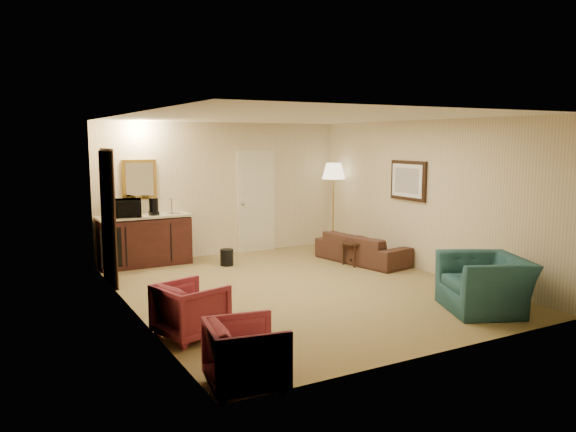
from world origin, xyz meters
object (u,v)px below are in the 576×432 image
at_px(wetbar_cabinet, 145,240).
at_px(rose_chair_near, 191,307).
at_px(rose_chair_far, 246,352).
at_px(teal_armchair, 485,274).
at_px(waste_bin, 227,257).
at_px(coffee_table, 359,253).
at_px(floor_lamp, 333,206).
at_px(microwave, 124,206).
at_px(sofa, 362,243).
at_px(coffee_maker, 154,207).

relative_size(wetbar_cabinet, rose_chair_near, 2.31).
bearing_deg(rose_chair_near, rose_chair_far, 164.46).
relative_size(teal_armchair, rose_chair_near, 1.59).
bearing_deg(wetbar_cabinet, waste_bin, -29.13).
relative_size(rose_chair_far, coffee_table, 0.93).
distance_m(floor_lamp, microwave, 4.22).
height_order(sofa, microwave, microwave).
distance_m(rose_chair_far, coffee_table, 5.42).
xyz_separation_m(sofa, rose_chair_far, (-4.10, -3.83, -0.01)).
relative_size(rose_chair_far, coffee_maker, 2.29).
xyz_separation_m(rose_chair_far, coffee_table, (3.95, 3.71, -0.14)).
distance_m(rose_chair_far, microwave, 5.51).
height_order(coffee_table, coffee_maker, coffee_maker).
distance_m(teal_armchair, rose_chair_near, 3.89).
distance_m(sofa, teal_armchair, 3.20).
bearing_deg(rose_chair_far, sofa, -37.26).
relative_size(sofa, floor_lamp, 1.02).
xyz_separation_m(rose_chair_far, microwave, (0.14, 5.45, 0.76)).
height_order(sofa, waste_bin, sofa).
relative_size(wetbar_cabinet, coffee_table, 2.16).
height_order(rose_chair_near, floor_lamp, floor_lamp).
height_order(teal_armchair, rose_chair_far, teal_armchair).
distance_m(floor_lamp, waste_bin, 2.70).
height_order(wetbar_cabinet, sofa, wetbar_cabinet).
bearing_deg(rose_chair_far, waste_bin, -10.75).
xyz_separation_m(rose_chair_near, microwave, (0.14, 3.91, 0.76)).
xyz_separation_m(wetbar_cabinet, microwave, (-0.36, -0.07, 0.65)).
bearing_deg(coffee_table, floor_lamp, 74.93).
xyz_separation_m(floor_lamp, waste_bin, (-2.56, -0.40, -0.75)).
bearing_deg(waste_bin, rose_chair_near, -118.84).
bearing_deg(coffee_maker, rose_chair_far, -108.82).
relative_size(waste_bin, coffee_maker, 0.97).
xyz_separation_m(wetbar_cabinet, coffee_table, (3.45, -1.81, -0.24)).
bearing_deg(coffee_table, sofa, 36.59).
bearing_deg(teal_armchair, sofa, -162.32).
height_order(waste_bin, coffee_maker, coffee_maker).
bearing_deg(coffee_maker, wetbar_cabinet, 145.04).
distance_m(coffee_table, waste_bin, 2.42).
bearing_deg(coffee_maker, coffee_table, -39.75).
relative_size(wetbar_cabinet, sofa, 0.89).
bearing_deg(rose_chair_near, teal_armchair, -118.97).
height_order(rose_chair_near, microwave, microwave).
xyz_separation_m(wetbar_cabinet, sofa, (3.60, -1.69, -0.10)).
height_order(wetbar_cabinet, microwave, microwave).
xyz_separation_m(wetbar_cabinet, rose_chair_near, (-0.50, -3.97, -0.11)).
distance_m(rose_chair_near, coffee_maker, 4.03).
height_order(rose_chair_far, floor_lamp, floor_lamp).
bearing_deg(microwave, waste_bin, -9.14).
relative_size(sofa, rose_chair_far, 2.60).
bearing_deg(rose_chair_far, coffee_maker, 2.82).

